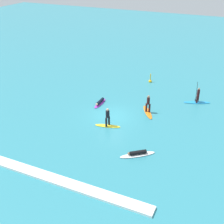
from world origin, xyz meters
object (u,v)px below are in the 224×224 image
at_px(marker_buoy, 150,81).
at_px(surfer_on_blue_board, 197,99).
at_px(surfer_on_yellow_board, 108,120).
at_px(surfer_on_purple_board, 100,102).
at_px(surfer_on_white_board, 138,154).
at_px(surfer_on_orange_board, 148,108).

bearing_deg(marker_buoy, surfer_on_blue_board, -28.46).
distance_m(surfer_on_yellow_board, marker_buoy, 12.06).
height_order(surfer_on_purple_board, marker_buoy, marker_buoy).
bearing_deg(surfer_on_purple_board, marker_buoy, 158.01).
bearing_deg(surfer_on_blue_board, surfer_on_white_board, 55.26).
distance_m(surfer_on_purple_board, surfer_on_yellow_board, 4.81).
bearing_deg(surfer_on_purple_board, surfer_on_blue_board, 114.44).
relative_size(surfer_on_orange_board, surfer_on_white_board, 1.04).
bearing_deg(surfer_on_white_board, surfer_on_yellow_board, -75.47).
height_order(surfer_on_white_board, surfer_on_yellow_board, surfer_on_yellow_board).
xyz_separation_m(surfer_on_purple_board, surfer_on_blue_board, (9.50, 4.64, 0.24)).
distance_m(surfer_on_purple_board, surfer_on_white_board, 9.84).
bearing_deg(marker_buoy, surfer_on_purple_board, -110.41).
xyz_separation_m(surfer_on_blue_board, surfer_on_orange_board, (-4.17, -4.41, 0.08)).
relative_size(surfer_on_white_board, marker_buoy, 2.23).
bearing_deg(surfer_on_yellow_board, surfer_on_white_board, 128.81).
height_order(surfer_on_orange_board, marker_buoy, surfer_on_orange_board).
xyz_separation_m(surfer_on_orange_board, surfer_on_yellow_board, (-2.56, -4.14, 0.16)).
relative_size(surfer_on_blue_board, surfer_on_orange_board, 1.04).
bearing_deg(surfer_on_orange_board, surfer_on_white_board, -19.40).
height_order(surfer_on_purple_board, surfer_on_white_board, same).
xyz_separation_m(surfer_on_purple_board, surfer_on_white_board, (6.88, -7.03, -0.02)).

